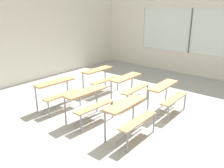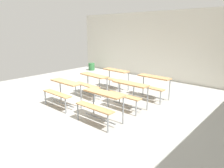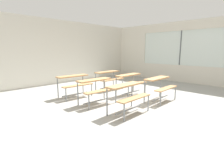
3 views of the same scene
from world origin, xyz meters
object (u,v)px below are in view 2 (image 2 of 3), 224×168
desk_bench_r0c0 (63,88)px  desk_bench_r2c1 (152,82)px  desk_bench_r2c0 (114,75)px  trash_bin (92,67)px  desk_bench_r0c1 (100,100)px  desk_bench_r1c1 (128,90)px  desk_bench_r1c0 (91,80)px

desk_bench_r0c0 → desk_bench_r2c1: bearing=54.5°
desk_bench_r2c0 → trash_bin: size_ratio=2.88×
desk_bench_r0c1 → desk_bench_r2c1: 2.33m
desk_bench_r0c1 → desk_bench_r2c1: bearing=87.9°
desk_bench_r1c1 → trash_bin: (-5.00, 3.21, -0.37)m
desk_bench_r0c1 → desk_bench_r1c1: same height
trash_bin → desk_bench_r2c0: bearing=-30.4°
desk_bench_r0c0 → desk_bench_r0c1: 1.57m
desk_bench_r0c0 → desk_bench_r2c0: same height
desk_bench_r0c1 → desk_bench_r1c0: size_ratio=0.99×
desk_bench_r1c0 → desk_bench_r2c1: bearing=37.7°
trash_bin → desk_bench_r0c1: bearing=-40.8°
desk_bench_r0c1 → desk_bench_r0c0: bearing=177.8°
desk_bench_r2c1 → desk_bench_r1c0: bearing=-143.8°
desk_bench_r1c1 → desk_bench_r1c0: bearing=177.9°
desk_bench_r0c0 → desk_bench_r1c1: same height
desk_bench_r2c0 → trash_bin: 3.99m
desk_bench_r0c1 → desk_bench_r2c0: bearing=123.3°
desk_bench_r0c0 → desk_bench_r1c1: bearing=35.5°
desk_bench_r1c0 → trash_bin: desk_bench_r1c0 is taller
desk_bench_r2c1 → trash_bin: size_ratio=2.84×
desk_bench_r2c0 → desk_bench_r2c1: (1.65, -0.01, 0.00)m
desk_bench_r0c0 → desk_bench_r2c0: 2.32m
desk_bench_r0c0 → desk_bench_r0c1: size_ratio=1.00×
desk_bench_r1c0 → desk_bench_r2c0: same height
desk_bench_r1c1 → desk_bench_r2c1: 1.19m
desk_bench_r0c1 → desk_bench_r2c1: (0.03, 2.33, 0.00)m
desk_bench_r1c1 → desk_bench_r2c1: same height
desk_bench_r1c0 → desk_bench_r0c0: bearing=-85.0°
desk_bench_r2c1 → trash_bin: bearing=159.6°
desk_bench_r0c0 → desk_bench_r2c1: 2.81m
desk_bench_r2c1 → desk_bench_r1c1: bearing=-92.2°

